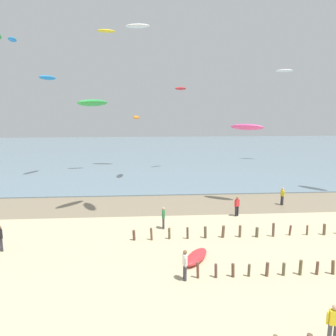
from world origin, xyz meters
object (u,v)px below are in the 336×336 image
object	(u,v)px
person_by_waterline	(334,323)
person_nearest_camera	(1,237)
grounded_kite	(196,257)
kite_aloft_4	(12,40)
person_trailing_behind	(185,264)
kite_aloft_2	(106,31)
kite_aloft_7	(137,26)
kite_aloft_8	(47,78)
kite_aloft_6	(93,103)
kite_aloft_10	(284,71)
person_right_flank	(163,217)
person_mid_beach	(282,196)
kite_aloft_13	(247,127)
kite_aloft_0	(181,89)
person_left_flank	(237,206)
kite_aloft_11	(136,117)

from	to	relation	value
person_by_waterline	person_nearest_camera	bearing A→B (deg)	149.83
grounded_kite	kite_aloft_4	world-z (taller)	kite_aloft_4
person_by_waterline	person_trailing_behind	xyz separation A→B (m)	(-5.18, 5.25, 0.00)
person_trailing_behind	kite_aloft_2	size ratio (longest dim) A/B	0.71
kite_aloft_7	kite_aloft_8	bearing A→B (deg)	-146.97
kite_aloft_6	kite_aloft_8	world-z (taller)	kite_aloft_8
kite_aloft_4	grounded_kite	bearing A→B (deg)	-151.39
kite_aloft_4	kite_aloft_6	size ratio (longest dim) A/B	0.91
kite_aloft_7	kite_aloft_10	xyz separation A→B (m)	(23.89, 4.83, -5.43)
person_right_flank	kite_aloft_7	xyz separation A→B (m)	(-2.23, 25.34, 19.68)
person_mid_beach	kite_aloft_8	xyz separation A→B (m)	(-25.44, 14.84, 12.06)
kite_aloft_6	kite_aloft_13	bearing A→B (deg)	-42.70
person_by_waterline	kite_aloft_0	size ratio (longest dim) A/B	0.86
person_nearest_camera	person_left_flank	world-z (taller)	same
person_left_flank	kite_aloft_13	size ratio (longest dim) A/B	0.54
person_left_flank	person_right_flank	bearing A→B (deg)	-158.83
person_nearest_camera	kite_aloft_8	bearing A→B (deg)	97.31
person_left_flank	kite_aloft_2	distance (m)	29.47
person_left_flank	kite_aloft_0	size ratio (longest dim) A/B	0.86
person_nearest_camera	person_trailing_behind	size ratio (longest dim) A/B	1.00
person_left_flank	kite_aloft_2	size ratio (longest dim) A/B	0.71
person_mid_beach	kite_aloft_0	bearing A→B (deg)	112.76
person_nearest_camera	person_mid_beach	world-z (taller)	same
kite_aloft_8	kite_aloft_11	xyz separation A→B (m)	(11.30, -2.30, -4.99)
person_by_waterline	kite_aloft_7	size ratio (longest dim) A/B	0.49
person_right_flank	kite_aloft_8	bearing A→B (deg)	124.17
person_mid_beach	kite_aloft_2	xyz separation A→B (m)	(-17.98, 16.47, 18.19)
kite_aloft_2	grounded_kite	bearing A→B (deg)	-83.82
kite_aloft_7	kite_aloft_13	bearing A→B (deg)	-51.26
grounded_kite	kite_aloft_13	world-z (taller)	kite_aloft_13
person_mid_beach	kite_aloft_4	world-z (taller)	kite_aloft_4
kite_aloft_13	kite_aloft_10	bearing A→B (deg)	91.65
person_trailing_behind	kite_aloft_13	xyz separation A→B (m)	(7.62, 14.34, 6.45)
grounded_kite	kite_aloft_2	xyz separation A→B (m)	(-7.97, 27.37, 18.85)
person_by_waterline	kite_aloft_0	distance (m)	38.63
grounded_kite	kite_aloft_0	size ratio (longest dim) A/B	1.28
person_trailing_behind	kite_aloft_4	world-z (taller)	kite_aloft_4
person_nearest_camera	kite_aloft_8	xyz separation A→B (m)	(-3.01, 23.47, 12.06)
kite_aloft_4	kite_aloft_11	xyz separation A→B (m)	(18.07, -9.75, -10.99)
person_mid_beach	kite_aloft_11	size ratio (longest dim) A/B	0.66
person_left_flank	kite_aloft_13	world-z (taller)	kite_aloft_13
kite_aloft_4	kite_aloft_0	bearing A→B (deg)	-103.62
person_nearest_camera	kite_aloft_4	bearing A→B (deg)	107.54
kite_aloft_2	person_left_flank	bearing A→B (deg)	-66.75
person_trailing_behind	person_mid_beach	bearing A→B (deg)	49.99
person_by_waterline	kite_aloft_8	distance (m)	40.38
person_trailing_behind	person_nearest_camera	bearing A→B (deg)	158.88
person_nearest_camera	kite_aloft_7	bearing A→B (deg)	73.42
grounded_kite	kite_aloft_2	world-z (taller)	kite_aloft_2
person_nearest_camera	kite_aloft_11	xyz separation A→B (m)	(8.29, 21.17, 7.07)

